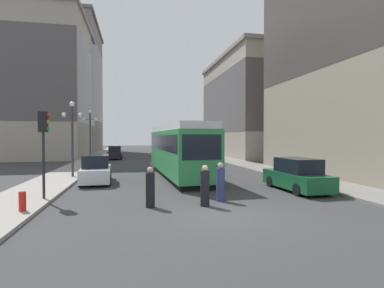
% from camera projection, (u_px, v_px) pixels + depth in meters
% --- Properties ---
extents(ground_plane, '(200.00, 200.00, 0.00)m').
position_uv_depth(ground_plane, '(222.00, 215.00, 11.52)').
color(ground_plane, '#38383A').
extents(sidewalk_left, '(3.04, 120.00, 0.15)m').
position_uv_depth(sidewalk_left, '(100.00, 155.00, 49.09)').
color(sidewalk_left, gray).
rests_on(sidewalk_left, ground).
extents(sidewalk_right, '(3.04, 120.00, 0.15)m').
position_uv_depth(sidewalk_right, '(202.00, 154.00, 52.39)').
color(sidewalk_right, gray).
rests_on(sidewalk_right, ground).
extents(streetcar, '(3.20, 13.72, 3.89)m').
position_uv_depth(streetcar, '(178.00, 149.00, 22.89)').
color(streetcar, black).
rests_on(streetcar, ground).
extents(transit_bus, '(2.67, 11.86, 3.45)m').
position_uv_depth(transit_bus, '(189.00, 145.00, 39.14)').
color(transit_bus, black).
rests_on(transit_bus, ground).
extents(parked_car_left_near, '(2.08, 4.53, 1.82)m').
position_uv_depth(parked_car_left_near, '(96.00, 170.00, 19.70)').
color(parked_car_left_near, black).
rests_on(parked_car_left_near, ground).
extents(parked_car_left_mid, '(1.90, 4.81, 1.82)m').
position_uv_depth(parked_car_left_mid, '(115.00, 153.00, 41.11)').
color(parked_car_left_mid, black).
rests_on(parked_car_left_mid, ground).
extents(parked_car_right_far, '(1.98, 4.72, 1.82)m').
position_uv_depth(parked_car_right_far, '(297.00, 176.00, 16.82)').
color(parked_car_right_far, black).
rests_on(parked_car_right_far, ground).
extents(pedestrian_crossing_near, '(0.41, 0.41, 1.81)m').
position_uv_depth(pedestrian_crossing_near, '(221.00, 183.00, 14.04)').
color(pedestrian_crossing_near, navy).
rests_on(pedestrian_crossing_near, ground).
extents(pedestrian_crossing_far, '(0.39, 0.39, 1.73)m').
position_uv_depth(pedestrian_crossing_far, '(150.00, 188.00, 12.82)').
color(pedestrian_crossing_far, black).
rests_on(pedestrian_crossing_far, ground).
extents(pedestrian_on_sidewalk, '(0.40, 0.40, 1.78)m').
position_uv_depth(pedestrian_on_sidewalk, '(205.00, 187.00, 13.06)').
color(pedestrian_on_sidewalk, black).
rests_on(pedestrian_on_sidewalk, ground).
extents(traffic_light_near_left, '(0.47, 0.36, 4.02)m').
position_uv_depth(traffic_light_near_left, '(44.00, 132.00, 13.89)').
color(traffic_light_near_left, '#232328').
rests_on(traffic_light_near_left, sidewalk_left).
extents(lamp_post_left_near, '(1.41, 0.36, 5.40)m').
position_uv_depth(lamp_post_left_near, '(72.00, 127.00, 21.65)').
color(lamp_post_left_near, '#333338').
rests_on(lamp_post_left_near, sidewalk_left).
extents(lamp_post_left_far, '(1.41, 0.36, 5.64)m').
position_uv_depth(lamp_post_left_far, '(90.00, 129.00, 30.81)').
color(lamp_post_left_far, '#333338').
rests_on(lamp_post_left_far, sidewalk_left).
extents(fire_hydrant, '(0.26, 0.26, 0.75)m').
position_uv_depth(fire_hydrant, '(22.00, 201.00, 11.57)').
color(fire_hydrant, red).
rests_on(fire_hydrant, sidewalk_left).
extents(building_left_corner, '(12.76, 20.00, 24.92)m').
position_uv_depth(building_left_corner, '(65.00, 87.00, 58.46)').
color(building_left_corner, slate).
rests_on(building_left_corner, ground).
extents(building_left_midblock, '(12.62, 17.79, 20.22)m').
position_uv_depth(building_left_midblock, '(45.00, 87.00, 44.43)').
color(building_left_midblock, '#A89E8E').
rests_on(building_left_midblock, ground).
extents(building_right_corner, '(14.93, 22.17, 15.35)m').
position_uv_depth(building_right_corner, '(263.00, 107.00, 48.08)').
color(building_right_corner, '#A89E8E').
rests_on(building_right_corner, ground).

